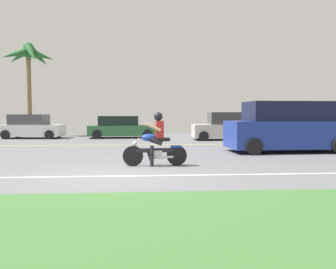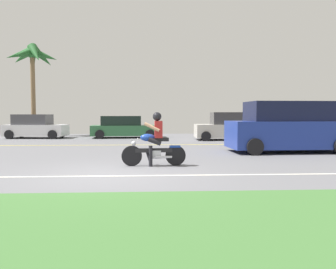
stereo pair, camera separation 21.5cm
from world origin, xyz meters
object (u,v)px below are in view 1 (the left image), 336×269
Objects in this scene: motorcyclist at (156,143)px; parked_car_0 at (32,127)px; parked_car_1 at (121,127)px; palm_tree_0 at (28,58)px; suv_nearby at (287,128)px; parked_car_2 at (224,127)px.

parked_car_0 is (-7.47, 12.15, 0.03)m from motorcyclist.
parked_car_1 is at bearing 0.76° from parked_car_0.
parked_car_1 is at bearing 98.46° from motorcyclist.
parked_car_0 is at bearing -179.24° from parked_car_1.
motorcyclist is 0.29× the size of palm_tree_0.
suv_nearby is at bearing -33.94° from parked_car_0.
palm_tree_0 reaches higher than suv_nearby.
parked_car_1 is 6.68m from parked_car_2.
parked_car_0 is at bearing 169.65° from parked_car_2.
parked_car_0 is 5.36m from palm_tree_0.
parked_car_0 reaches higher than parked_car_1.
palm_tree_0 reaches higher than motorcyclist.
parked_car_2 is (-1.04, 6.55, -0.23)m from suv_nearby.
parked_car_1 is at bearing -19.27° from palm_tree_0.
parked_car_2 reaches higher than parked_car_0.
suv_nearby is 1.11× the size of parked_car_1.
parked_car_1 is (5.65, 0.08, -0.04)m from parked_car_0.
palm_tree_0 reaches higher than parked_car_2.
parked_car_1 is 1.23× the size of parked_car_2.
palm_tree_0 is at bearing 141.34° from suv_nearby.
parked_car_0 is at bearing -69.24° from palm_tree_0.
motorcyclist reaches higher than parked_car_0.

